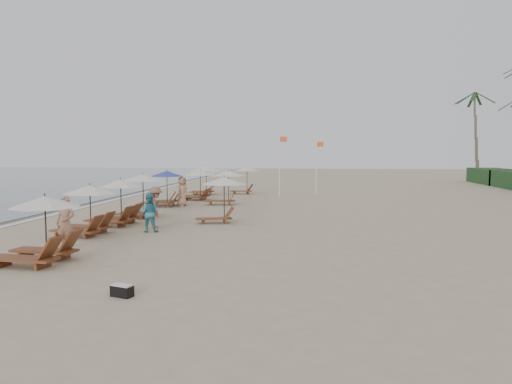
# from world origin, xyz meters

# --- Properties ---
(ground) EXTENTS (160.00, 160.00, 0.00)m
(ground) POSITION_xyz_m (0.00, 0.00, 0.00)
(ground) COLOR tan
(ground) RESTS_ON ground
(wet_sand_band) EXTENTS (3.20, 140.00, 0.01)m
(wet_sand_band) POSITION_xyz_m (-12.50, 10.00, 0.00)
(wet_sand_band) COLOR #6B5E4C
(wet_sand_band) RESTS_ON ground
(foam_line) EXTENTS (0.50, 140.00, 0.02)m
(foam_line) POSITION_xyz_m (-11.20, 10.00, 0.01)
(foam_line) COLOR white
(foam_line) RESTS_ON ground
(lounger_station_0) EXTENTS (2.67, 2.15, 2.11)m
(lounger_station_0) POSITION_xyz_m (-5.42, -4.12, 0.97)
(lounger_station_0) COLOR brown
(lounger_station_0) RESTS_ON ground
(lounger_station_1) EXTENTS (2.64, 2.22, 2.09)m
(lounger_station_1) POSITION_xyz_m (-6.37, 0.94, 1.02)
(lounger_station_1) COLOR brown
(lounger_station_1) RESTS_ON ground
(lounger_station_2) EXTENTS (2.63, 2.28, 2.16)m
(lounger_station_2) POSITION_xyz_m (-6.28, 3.82, 0.95)
(lounger_station_2) COLOR brown
(lounger_station_2) RESTS_ON ground
(lounger_station_3) EXTENTS (2.53, 2.39, 2.29)m
(lounger_station_3) POSITION_xyz_m (-6.07, 6.55, 1.26)
(lounger_station_3) COLOR brown
(lounger_station_3) RESTS_ON ground
(lounger_station_4) EXTENTS (2.69, 2.55, 2.25)m
(lounger_station_4) POSITION_xyz_m (-6.52, 11.80, 1.00)
(lounger_station_4) COLOR brown
(lounger_station_4) RESTS_ON ground
(lounger_station_5) EXTENTS (2.51, 2.33, 2.13)m
(lounger_station_5) POSITION_xyz_m (-5.27, 16.01, 1.17)
(lounger_station_5) COLOR brown
(lounger_station_5) RESTS_ON ground
(lounger_station_6) EXTENTS (2.57, 2.43, 2.29)m
(lounger_station_6) POSITION_xyz_m (-5.78, 20.15, 1.28)
(lounger_station_6) COLOR brown
(lounger_station_6) RESTS_ON ground
(inland_station_0) EXTENTS (2.54, 2.24, 2.22)m
(inland_station_0) POSITION_xyz_m (-1.46, 5.14, 1.49)
(inland_station_0) COLOR brown
(inland_station_0) RESTS_ON ground
(inland_station_1) EXTENTS (2.74, 2.24, 2.22)m
(inland_station_1) POSITION_xyz_m (-2.77, 13.14, 1.35)
(inland_station_1) COLOR brown
(inland_station_1) RESTS_ON ground
(inland_station_2) EXTENTS (2.54, 2.24, 2.22)m
(inland_station_2) POSITION_xyz_m (-2.64, 21.36, 1.48)
(inland_station_2) COLOR brown
(inland_station_2) RESTS_ON ground
(beachgoer_near) EXTENTS (0.71, 0.48, 1.91)m
(beachgoer_near) POSITION_xyz_m (-5.65, -1.96, 0.95)
(beachgoer_near) COLOR #A9735B
(beachgoer_near) RESTS_ON ground
(beachgoer_mid_a) EXTENTS (0.88, 0.72, 1.68)m
(beachgoer_mid_a) POSITION_xyz_m (-4.00, 2.05, 0.84)
(beachgoer_mid_a) COLOR teal
(beachgoer_mid_a) RESTS_ON ground
(beachgoer_mid_b) EXTENTS (1.09, 1.39, 1.89)m
(beachgoer_mid_b) POSITION_xyz_m (-4.09, 3.17, 0.94)
(beachgoer_mid_b) COLOR brown
(beachgoer_mid_b) RESTS_ON ground
(beachgoer_far_b) EXTENTS (0.90, 1.08, 1.88)m
(beachgoer_far_b) POSITION_xyz_m (-5.28, 11.92, 0.94)
(beachgoer_far_b) COLOR tan
(beachgoer_far_b) RESTS_ON ground
(duffel_bag) EXTENTS (0.59, 0.42, 0.30)m
(duffel_bag) POSITION_xyz_m (-1.46, -7.14, 0.15)
(duffel_bag) COLOR black
(duffel_bag) RESTS_ON ground
(flag_pole_near) EXTENTS (0.59, 0.08, 4.78)m
(flag_pole_near) POSITION_xyz_m (0.42, 18.67, 2.64)
(flag_pole_near) COLOR silver
(flag_pole_near) RESTS_ON ground
(flag_pole_far) EXTENTS (0.60, 0.08, 4.44)m
(flag_pole_far) POSITION_xyz_m (3.18, 21.83, 2.46)
(flag_pole_far) COLOR silver
(flag_pole_far) RESTS_ON ground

